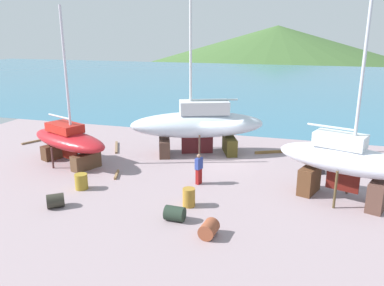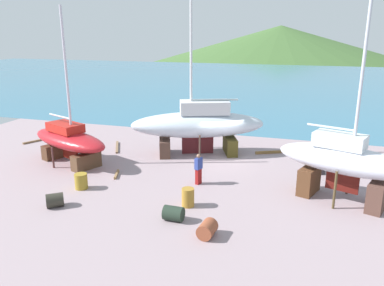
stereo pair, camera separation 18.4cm
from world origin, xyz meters
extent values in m
plane|color=gray|center=(0.00, -4.03, 0.00)|extent=(42.54, 42.54, 0.00)
cube|color=teal|center=(0.00, 42.22, 0.00)|extent=(170.18, 71.99, 0.01)
cone|color=#3F612F|center=(-9.59, 154.17, 0.00)|extent=(154.37, 154.37, 21.67)
cube|color=#51382D|center=(-3.86, -0.28, 0.56)|extent=(1.43, 2.23, 1.13)
cube|color=#494019|center=(0.28, 1.36, 0.56)|extent=(1.43, 2.23, 1.13)
cylinder|color=#47342C|center=(-1.26, -0.82, 0.86)|extent=(0.12, 0.12, 1.71)
cylinder|color=#4C4020|center=(-2.33, 1.90, 0.86)|extent=(0.12, 0.12, 1.71)
ellipsoid|color=silver|center=(-1.79, 0.54, 2.05)|extent=(9.25, 5.75, 1.68)
cube|color=#4E181B|center=(-1.79, 0.54, 0.62)|extent=(2.02, 0.86, 1.17)
cube|color=silver|center=(-1.38, 0.70, 3.22)|extent=(3.57, 2.66, 0.84)
cylinder|color=silver|center=(-2.21, 0.38, 9.12)|extent=(0.17, 0.17, 12.63)
cylinder|color=silver|center=(-0.76, 0.95, 3.70)|extent=(2.94, 1.26, 0.12)
cube|color=#51352C|center=(8.62, -5.22, 0.69)|extent=(1.19, 1.72, 1.38)
cube|color=#53321D|center=(5.54, -4.11, 0.69)|extent=(1.19, 1.72, 1.38)
cylinder|color=brown|center=(7.44, -3.65, 0.92)|extent=(0.12, 0.12, 1.84)
cylinder|color=#4E3E24|center=(6.71, -5.68, 0.92)|extent=(0.12, 0.12, 1.84)
ellipsoid|color=silver|center=(7.08, -4.67, 2.11)|extent=(6.82, 4.07, 1.33)
cube|color=#50130E|center=(7.08, -4.67, 0.98)|extent=(1.50, 0.61, 0.93)
cube|color=silver|center=(6.77, -4.56, 3.04)|extent=(2.61, 1.91, 0.66)
cylinder|color=silver|center=(7.39, -4.78, 7.31)|extent=(0.15, 0.15, 9.20)
cylinder|color=silver|center=(6.31, -4.39, 3.61)|extent=(2.19, 0.88, 0.11)
cube|color=#523825|center=(-7.42, -4.28, 0.47)|extent=(1.33, 1.91, 0.94)
cube|color=#4C301F|center=(-10.47, -3.01, 0.47)|extent=(1.33, 1.91, 0.94)
cylinder|color=#4B4226|center=(-8.47, -2.51, 0.66)|extent=(0.12, 0.12, 1.31)
cylinder|color=#522F2D|center=(-9.41, -4.77, 0.66)|extent=(0.12, 0.12, 1.31)
ellipsoid|color=#AF1B22|center=(-8.94, -3.64, 1.52)|extent=(6.95, 4.59, 1.07)
cube|color=#56110A|center=(-8.94, -3.64, 0.62)|extent=(1.49, 0.68, 0.75)
cube|color=red|center=(-9.25, -3.51, 2.27)|extent=(2.71, 2.15, 0.53)
cylinder|color=silver|center=(-8.64, -3.77, 5.75)|extent=(0.15, 0.15, 7.49)
cylinder|color=silver|center=(-9.71, -3.32, 2.90)|extent=(2.18, 0.99, 0.11)
cube|color=maroon|center=(-0.22, -4.62, 0.43)|extent=(0.31, 0.39, 0.86)
cube|color=navy|center=(-0.22, -4.62, 1.18)|extent=(0.38, 0.50, 0.63)
sphere|color=#946B52|center=(-0.22, -4.62, 1.60)|extent=(0.22, 0.22, 0.22)
cylinder|color=#A27529|center=(0.10, -7.47, 0.45)|extent=(0.75, 0.75, 0.90)
cylinder|color=olive|center=(-5.96, -7.11, 0.41)|extent=(0.93, 0.93, 0.83)
cylinder|color=#322D31|center=(6.12, -0.94, 0.47)|extent=(0.76, 0.76, 0.94)
cylinder|color=#2E2D24|center=(-5.91, -9.41, 0.33)|extent=(1.03, 1.01, 0.66)
cylinder|color=#233226|center=(-0.06, -9.03, 0.33)|extent=(0.88, 0.69, 0.66)
cylinder|color=brown|center=(1.72, -9.96, 0.33)|extent=(0.74, 0.92, 0.66)
cube|color=brown|center=(-14.31, -0.08, 0.06)|extent=(1.11, 2.13, 0.13)
cube|color=brown|center=(2.89, 2.07, 0.09)|extent=(1.85, 1.00, 0.19)
cube|color=#806346|center=(-7.74, 0.20, 0.06)|extent=(1.42, 2.57, 0.12)
cube|color=olive|center=(-5.11, -4.82, 0.07)|extent=(0.57, 1.29, 0.14)
camera|label=1|loc=(5.12, -23.57, 8.00)|focal=36.07mm
camera|label=2|loc=(5.30, -23.51, 8.00)|focal=36.07mm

